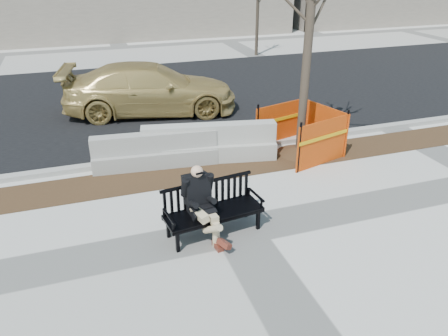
{
  "coord_description": "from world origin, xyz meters",
  "views": [
    {
      "loc": [
        -2.44,
        -6.43,
        4.67
      ],
      "look_at": [
        -0.05,
        0.66,
        1.0
      ],
      "focal_mm": 35.29,
      "sensor_mm": 36.0,
      "label": 1
    }
  ],
  "objects_px": {
    "tree_fence": "(299,153)",
    "jersey_barrier_left": "(156,165)",
    "sedan": "(152,112)",
    "bench": "(214,233)",
    "seated_man": "(201,235)",
    "jersey_barrier_right": "(210,159)"
  },
  "relations": [
    {
      "from": "sedan",
      "to": "jersey_barrier_right",
      "type": "height_order",
      "value": "sedan"
    },
    {
      "from": "tree_fence",
      "to": "jersey_barrier_right",
      "type": "relative_size",
      "value": 1.9
    },
    {
      "from": "tree_fence",
      "to": "seated_man",
      "type": "bearing_deg",
      "value": -141.64
    },
    {
      "from": "bench",
      "to": "tree_fence",
      "type": "xyz_separation_m",
      "value": [
        3.16,
        2.71,
        0.0
      ]
    },
    {
      "from": "seated_man",
      "to": "jersey_barrier_left",
      "type": "bearing_deg",
      "value": 86.69
    },
    {
      "from": "tree_fence",
      "to": "sedan",
      "type": "xyz_separation_m",
      "value": [
        -3.01,
        4.46,
        0.0
      ]
    },
    {
      "from": "tree_fence",
      "to": "sedan",
      "type": "relative_size",
      "value": 1.16
    },
    {
      "from": "bench",
      "to": "sedan",
      "type": "distance_m",
      "value": 7.17
    },
    {
      "from": "seated_man",
      "to": "sedan",
      "type": "relative_size",
      "value": 0.25
    },
    {
      "from": "tree_fence",
      "to": "bench",
      "type": "bearing_deg",
      "value": -139.34
    },
    {
      "from": "bench",
      "to": "seated_man",
      "type": "relative_size",
      "value": 1.35
    },
    {
      "from": "tree_fence",
      "to": "sedan",
      "type": "distance_m",
      "value": 5.38
    },
    {
      "from": "seated_man",
      "to": "jersey_barrier_right",
      "type": "relative_size",
      "value": 0.41
    },
    {
      "from": "sedan",
      "to": "tree_fence",
      "type": "bearing_deg",
      "value": -135.25
    },
    {
      "from": "tree_fence",
      "to": "jersey_barrier_left",
      "type": "relative_size",
      "value": 2.1
    },
    {
      "from": "seated_man",
      "to": "jersey_barrier_left",
      "type": "height_order",
      "value": "seated_man"
    },
    {
      "from": "bench",
      "to": "jersey_barrier_left",
      "type": "bearing_deg",
      "value": 91.05
    },
    {
      "from": "jersey_barrier_left",
      "to": "bench",
      "type": "bearing_deg",
      "value": -75.75
    },
    {
      "from": "seated_man",
      "to": "jersey_barrier_right",
      "type": "xyz_separation_m",
      "value": [
        1.11,
        3.09,
        0.0
      ]
    },
    {
      "from": "bench",
      "to": "jersey_barrier_left",
      "type": "relative_size",
      "value": 0.62
    },
    {
      "from": "jersey_barrier_left",
      "to": "seated_man",
      "type": "bearing_deg",
      "value": -80.12
    },
    {
      "from": "bench",
      "to": "seated_man",
      "type": "height_order",
      "value": "seated_man"
    }
  ]
}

